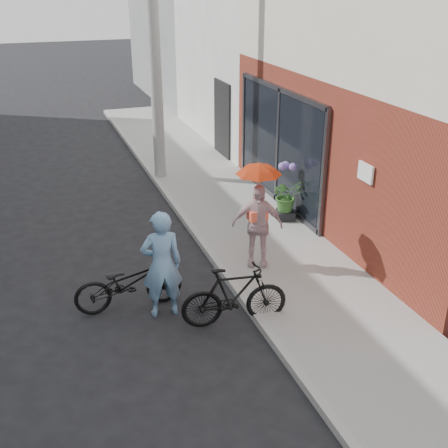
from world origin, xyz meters
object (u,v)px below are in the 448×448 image
utility_pole (154,35)px  bike_left (128,283)px  bike_right (234,296)px  kimono_woman (257,225)px  officer (162,264)px  planter (286,215)px

utility_pole → bike_left: (-1.87, -5.62, -3.06)m
utility_pole → bike_right: 7.27m
bike_right → bike_left: bearing=62.8°
utility_pole → kimono_woman: size_ratio=4.76×
officer → bike_left: (-0.46, 0.35, -0.41)m
utility_pole → officer: 6.68m
officer → kimono_woman: officer is taller
bike_left → kimono_woman: bearing=-78.7°
officer → planter: (3.19, 2.42, -0.63)m
kimono_woman → planter: kimono_woman is taller
bike_right → officer: bearing=63.8°
bike_right → kimono_woman: kimono_woman is taller
kimono_woman → officer: bearing=-134.3°
utility_pole → bike_right: (-0.50, -6.59, -3.03)m
officer → kimono_woman: 2.03m
kimono_woman → planter: (1.33, 1.61, -0.64)m
utility_pole → kimono_woman: bearing=-85.0°
officer → kimono_woman: (1.86, 0.81, 0.01)m
utility_pole → bike_left: bearing=-108.4°
utility_pole → bike_right: bearing=-94.3°
kimono_woman → bike_left: bearing=-146.5°
bike_left → planter: bearing=-60.3°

